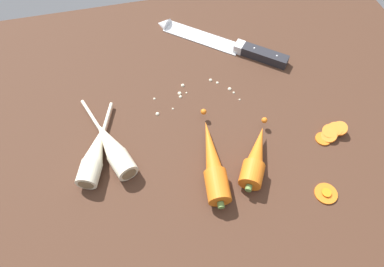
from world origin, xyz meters
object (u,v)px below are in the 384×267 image
(parsnip_front, at_px, (95,155))
(parsnip_mid_left, at_px, (112,147))
(carrot_slice_stray_near, at_px, (326,193))
(whole_carrot, at_px, (213,162))
(whole_carrot_second, at_px, (256,157))
(carrot_slice_stack, at_px, (331,133))
(chefs_knife, at_px, (217,41))

(parsnip_front, xyz_separation_m, parsnip_mid_left, (0.03, 0.01, -0.00))
(parsnip_mid_left, bearing_deg, carrot_slice_stray_near, -25.77)
(whole_carrot, distance_m, parsnip_mid_left, 0.20)
(carrot_slice_stray_near, bearing_deg, parsnip_front, 157.25)
(whole_carrot_second, xyz_separation_m, carrot_slice_stack, (0.17, 0.03, -0.01))
(chefs_knife, xyz_separation_m, whole_carrot, (-0.10, -0.33, 0.01))
(whole_carrot_second, bearing_deg, parsnip_mid_left, 161.83)
(whole_carrot_second, bearing_deg, parsnip_front, 165.46)
(carrot_slice_stack, bearing_deg, parsnip_mid_left, 172.07)
(parsnip_front, bearing_deg, carrot_slice_stack, -6.25)
(carrot_slice_stray_near, bearing_deg, parsnip_mid_left, 154.23)
(chefs_knife, bearing_deg, whole_carrot, -107.12)
(carrot_slice_stack, relative_size, carrot_slice_stray_near, 1.65)
(carrot_slice_stack, bearing_deg, whole_carrot_second, -171.57)
(whole_carrot_second, xyz_separation_m, parsnip_mid_left, (-0.26, 0.09, -0.00))
(chefs_knife, relative_size, whole_carrot, 1.34)
(whole_carrot, bearing_deg, chefs_knife, 72.88)
(whole_carrot, relative_size, carrot_slice_stray_near, 5.18)
(chefs_knife, distance_m, whole_carrot_second, 0.34)
(whole_carrot_second, distance_m, carrot_slice_stack, 0.17)
(parsnip_mid_left, bearing_deg, chefs_knife, 42.14)
(chefs_knife, relative_size, parsnip_front, 1.50)
(parsnip_front, relative_size, carrot_slice_stray_near, 4.62)
(whole_carrot_second, relative_size, carrot_slice_stack, 2.17)
(parsnip_mid_left, xyz_separation_m, carrot_slice_stray_near, (0.37, -0.18, -0.02))
(carrot_slice_stray_near, bearing_deg, carrot_slice_stack, 60.67)
(chefs_knife, bearing_deg, carrot_slice_stray_near, -78.96)
(whole_carrot_second, bearing_deg, carrot_slice_stack, 8.43)
(chefs_knife, height_order, parsnip_mid_left, parsnip_mid_left)
(chefs_knife, height_order, carrot_slice_stray_near, chefs_knife)
(whole_carrot, height_order, carrot_slice_stack, whole_carrot)
(whole_carrot, height_order, parsnip_mid_left, whole_carrot)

